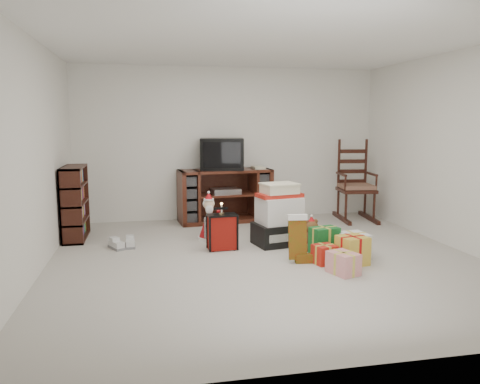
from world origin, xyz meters
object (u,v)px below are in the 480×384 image
(crt_television, at_px, (222,154))
(teddy_bear, at_px, (311,236))
(gift_pile, at_px, (279,218))
(mrs_claus_figurine, at_px, (209,221))
(tv_stand, at_px, (225,196))
(red_suitcase, at_px, (222,232))
(bookshelf, at_px, (75,204))
(rocking_chair, at_px, (354,191))
(sneaker_pair, at_px, (123,244))
(santa_figurine, at_px, (276,220))
(gift_cluster, at_px, (337,248))

(crt_television, bearing_deg, teddy_bear, -57.18)
(gift_pile, bearing_deg, mrs_claus_figurine, 142.28)
(tv_stand, height_order, mrs_claus_figurine, tv_stand)
(red_suitcase, xyz_separation_m, mrs_claus_figurine, (-0.09, 0.56, 0.02))
(bookshelf, height_order, crt_television, crt_television)
(mrs_claus_figurine, bearing_deg, rocking_chair, 19.33)
(sneaker_pair, bearing_deg, teddy_bear, -30.67)
(red_suitcase, xyz_separation_m, santa_figurine, (0.89, 0.65, -0.02))
(santa_figurine, bearing_deg, bookshelf, 173.16)
(teddy_bear, bearing_deg, red_suitcase, 170.63)
(red_suitcase, bearing_deg, gift_cluster, -33.32)
(gift_cluster, distance_m, crt_television, 2.76)
(teddy_bear, height_order, crt_television, crt_television)
(red_suitcase, relative_size, crt_television, 0.72)
(tv_stand, distance_m, santa_figurine, 1.21)
(crt_television, bearing_deg, rocking_chair, 2.54)
(gift_cluster, bearing_deg, crt_television, 112.23)
(sneaker_pair, bearing_deg, mrs_claus_figurine, -7.40)
(bookshelf, relative_size, sneaker_pair, 2.77)
(tv_stand, xyz_separation_m, bookshelf, (-2.22, -0.71, 0.06))
(tv_stand, relative_size, gift_pile, 1.92)
(red_suitcase, relative_size, teddy_bear, 1.41)
(tv_stand, xyz_separation_m, mrs_claus_figurine, (-0.42, -1.13, -0.17))
(bookshelf, height_order, santa_figurine, bookshelf)
(tv_stand, relative_size, bookshelf, 1.52)
(bookshelf, bearing_deg, mrs_claus_figurine, -13.27)
(mrs_claus_figurine, bearing_deg, sneaker_pair, -169.30)
(red_suitcase, relative_size, santa_figurine, 0.95)
(sneaker_pair, bearing_deg, santa_figurine, -9.91)
(tv_stand, xyz_separation_m, rocking_chair, (2.14, -0.24, 0.04))
(mrs_claus_figurine, bearing_deg, red_suitcase, -80.44)
(bookshelf, distance_m, gift_pile, 2.82)
(red_suitcase, distance_m, crt_television, 1.91)
(tv_stand, distance_m, crt_television, 0.68)
(rocking_chair, distance_m, gift_cluster, 2.50)
(red_suitcase, distance_m, teddy_bear, 1.13)
(tv_stand, relative_size, santa_figurine, 2.73)
(bookshelf, distance_m, mrs_claus_figurine, 1.87)
(santa_figurine, height_order, sneaker_pair, santa_figurine)
(bookshelf, xyz_separation_m, red_suitcase, (1.90, -0.98, -0.25))
(bookshelf, relative_size, gift_pile, 1.26)
(teddy_bear, relative_size, crt_television, 0.51)
(bookshelf, height_order, sneaker_pair, bookshelf)
(red_suitcase, distance_m, santa_figurine, 1.10)
(red_suitcase, bearing_deg, sneaker_pair, 160.78)
(rocking_chair, bearing_deg, teddy_bear, -122.99)
(rocking_chair, distance_m, teddy_bear, 2.14)
(teddy_bear, xyz_separation_m, mrs_claus_figurine, (-1.21, 0.74, 0.08))
(santa_figurine, relative_size, sneaker_pair, 1.54)
(gift_pile, height_order, crt_television, crt_television)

